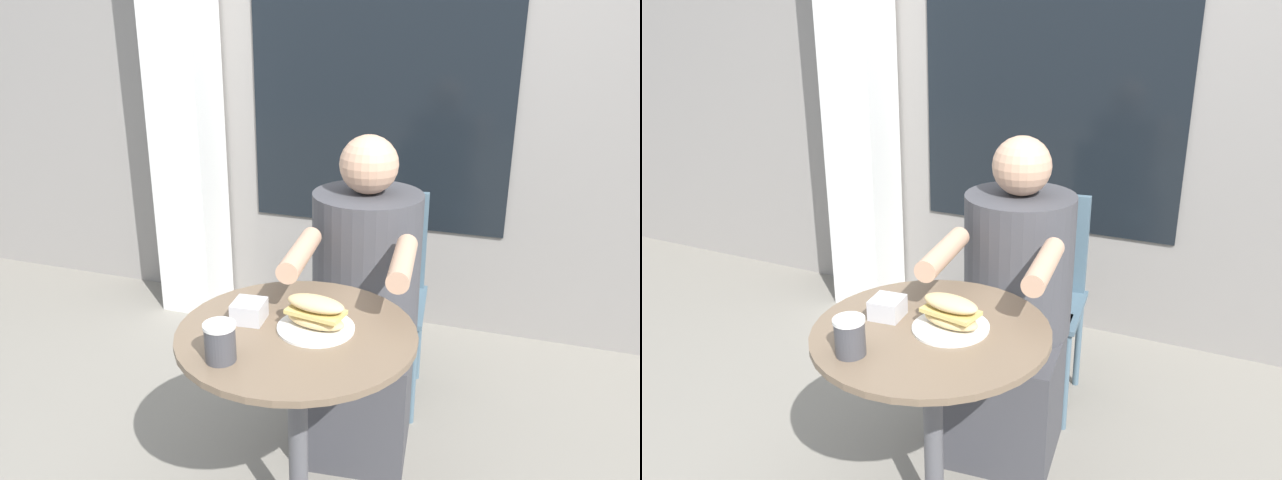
{
  "view_description": "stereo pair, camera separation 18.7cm",
  "coord_description": "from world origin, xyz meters",
  "views": [
    {
      "loc": [
        0.57,
        -1.46,
        1.58
      ],
      "look_at": [
        0.0,
        0.21,
        0.92
      ],
      "focal_mm": 35.0,
      "sensor_mm": 36.0,
      "label": 1
    },
    {
      "loc": [
        0.74,
        -1.39,
        1.58
      ],
      "look_at": [
        0.0,
        0.21,
        0.92
      ],
      "focal_mm": 35.0,
      "sensor_mm": 36.0,
      "label": 2
    }
  ],
  "objects": [
    {
      "name": "lattice_pillar",
      "position": [
        -1.12,
        1.37,
        1.2
      ],
      "size": [
        0.29,
        0.29,
        2.4
      ],
      "color": "silver",
      "rests_on": "ground_plane"
    },
    {
      "name": "storefront_wall",
      "position": [
        -0.0,
        1.57,
        1.4
      ],
      "size": [
        8.0,
        0.09,
        2.8
      ],
      "color": "gray",
      "rests_on": "ground_plane"
    },
    {
      "name": "drink_cup",
      "position": [
        -0.13,
        -0.21,
        0.78
      ],
      "size": [
        0.08,
        0.08,
        0.1
      ],
      "color": "#424247",
      "rests_on": "cafe_table"
    },
    {
      "name": "cafe_table",
      "position": [
        0.0,
        0.0,
        0.53
      ],
      "size": [
        0.68,
        0.68,
        0.72
      ],
      "color": "brown",
      "rests_on": "ground_plane"
    },
    {
      "name": "napkin_box",
      "position": [
        -0.15,
        0.01,
        0.75
      ],
      "size": [
        0.1,
        0.1,
        0.06
      ],
      "rotation": [
        0.0,
        0.0,
        0.1
      ],
      "color": "silver",
      "rests_on": "cafe_table"
    },
    {
      "name": "seated_diner",
      "position": [
        0.05,
        0.55,
        0.5
      ],
      "size": [
        0.45,
        0.73,
        1.17
      ],
      "rotation": [
        0.0,
        0.0,
        3.25
      ],
      "color": "#424247",
      "rests_on": "ground_plane"
    },
    {
      "name": "sandwich_on_plate",
      "position": [
        0.05,
        0.03,
        0.76
      ],
      "size": [
        0.22,
        0.22,
        0.1
      ],
      "rotation": [
        0.0,
        0.0,
        -0.16
      ],
      "color": "white",
      "rests_on": "cafe_table"
    },
    {
      "name": "diner_chair",
      "position": [
        0.04,
        0.9,
        0.52
      ],
      "size": [
        0.42,
        0.42,
        0.87
      ],
      "rotation": [
        0.0,
        0.0,
        3.25
      ],
      "color": "slate",
      "rests_on": "ground_plane"
    }
  ]
}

